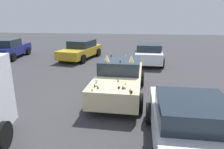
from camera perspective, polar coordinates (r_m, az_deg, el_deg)
ground_plane at (r=8.68m, az=1.97°, el=-5.78°), size 60.00×60.00×0.00m
art_car_decorated at (r=8.51m, az=2.09°, el=-1.00°), size 4.60×2.17×1.77m
parked_sedan_far_left at (r=5.37m, az=21.17°, el=-13.20°), size 4.02×2.07×1.41m
parked_sedan_far_right at (r=16.04m, az=-8.72°, el=6.95°), size 4.79×2.65×1.43m
parked_sedan_row_back_center at (r=18.09m, az=-27.05°, el=6.52°), size 4.46×2.34×1.51m
parked_sedan_row_back_far at (r=14.57m, az=10.24°, el=6.01°), size 4.30×2.09×1.41m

